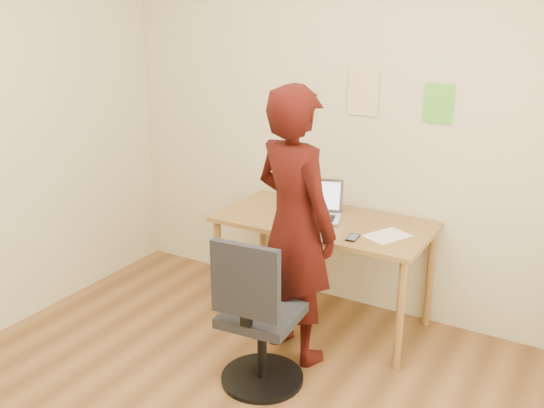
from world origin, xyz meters
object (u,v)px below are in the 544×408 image
Objects in this scene: person at (295,226)px; phone at (353,238)px; laptop at (317,209)px; desk at (324,232)px; office_chair at (257,325)px.

phone is at bearing -120.38° from person.
laptop is 0.49m from person.
office_chair reaches higher than desk.
laptop reaches higher than phone.
person reaches higher than office_chair.
person is (0.02, -0.44, 0.19)m from desk.
person reaches higher than phone.
office_chair is (0.09, -0.91, -0.39)m from laptop.
phone is at bearing -51.54° from laptop.
laptop is 0.23× the size of person.
phone is 0.13× the size of office_chair.
office_chair is (-0.28, -0.66, -0.35)m from phone.
person reaches higher than laptop.
desk is at bearing -68.01° from person.
office_chair is at bearing 109.86° from person.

